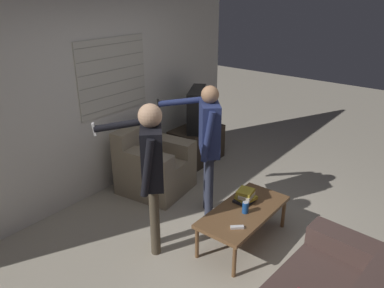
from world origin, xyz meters
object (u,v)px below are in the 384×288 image
Objects in this scene: person_right_standing at (208,136)px; book_stack at (246,196)px; coffee_table at (244,213)px; soda_can at (245,207)px; armchair_beige at (153,165)px; tv at (197,109)px; person_left_standing at (151,161)px; spare_remote at (237,227)px.

person_right_standing reaches higher than book_stack.
coffee_table is 0.95m from person_right_standing.
person_right_standing reaches higher than coffee_table.
armchair_beige is at bearing 80.55° from soda_can.
tv is 0.43× the size of person_right_standing.
armchair_beige is at bearing 47.32° from person_right_standing.
coffee_table is (-0.23, -1.56, 0.01)m from armchair_beige.
person_left_standing is 6.70× the size of book_stack.
book_stack is 1.89× the size of soda_can.
armchair_beige is 7.62× the size of spare_remote.
book_stack is (-0.08, -0.58, -0.54)m from person_right_standing.
armchair_beige is 0.84× the size of coffee_table.
book_stack reaches higher than soda_can.
tv is (1.31, 1.66, 0.49)m from coffee_table.
armchair_beige is 1.58m from coffee_table.
spare_remote is (0.35, -0.79, -0.61)m from person_left_standing.
coffee_table is at bearing 22.12° from tv.
spare_remote is (-0.55, -0.77, -0.60)m from person_right_standing.
person_left_standing is (-0.90, -0.89, 0.66)m from armchair_beige.
person_right_standing is 6.66× the size of book_stack.
tv is at bearing 4.57° from spare_remote.
soda_can is at bearing 21.96° from tv.
coffee_table is 0.34m from spare_remote.
person_right_standing is 0.80m from book_stack.
person_right_standing reaches higher than spare_remote.
soda_can is (-0.19, -0.11, -0.00)m from book_stack.
coffee_table is 9.09× the size of spare_remote.
person_right_standing is at bearing 81.43° from armchair_beige.
person_left_standing is at bearing 132.21° from soda_can.
tv is 2.20m from soda_can.
spare_remote is at bearing -159.76° from coffee_table.
person_left_standing is at bearing 144.34° from book_stack.
person_left_standing is 0.91m from person_right_standing.
armchair_beige reaches higher than coffee_table.
spare_remote reaches higher than coffee_table.
soda_can reaches higher than coffee_table.
coffee_table is 0.11m from soda_can.
armchair_beige is 0.59× the size of person_left_standing.
person_left_standing is at bearing 135.28° from coffee_table.
person_left_standing is 12.64× the size of soda_can.
spare_remote is at bearing -157.72° from book_stack.
armchair_beige is 1.36× the size of tv.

